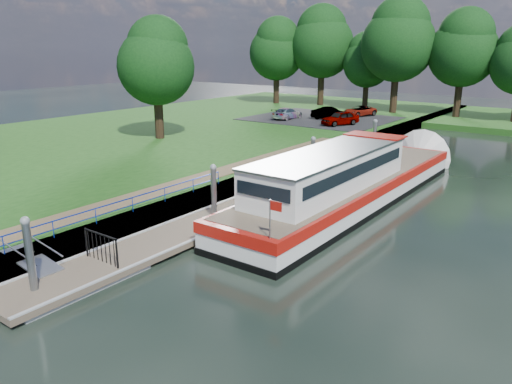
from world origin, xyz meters
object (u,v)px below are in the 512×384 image
Objects in this scene: pontoon at (269,199)px; car_a at (340,118)px; car_b at (330,113)px; barge at (355,182)px; car_c at (287,113)px; car_d at (359,111)px.

car_a is (-7.20, 21.98, 1.30)m from pontoon.
car_b reaches higher than pontoon.
pontoon is 1.42× the size of barge.
car_a reaches higher than pontoon.
pontoon is 26.27m from car_c.
pontoon is 7.86× the size of car_b.
car_d is (-8.45, 28.88, 1.19)m from pontoon.
barge is at bearing -46.36° from car_d.
barge is 25.51m from car_b.
car_c is at bearing 121.06° from pontoon.
car_a is 6.36m from car_c.
car_b is at bearing -150.08° from car_c.
barge reaches higher than car_c.
car_d is (-1.25, 6.90, -0.11)m from car_a.
car_a is at bearing 108.14° from pontoon.
car_d is (5.09, 6.40, -0.03)m from car_c.
pontoon is 7.68× the size of car_d.
car_d is at bearing -127.78° from car_c.
car_a reaches higher than car_c.
pontoon is 7.55× the size of car_c.
car_a is (-10.79, 19.12, 0.40)m from barge.
car_b reaches higher than car_c.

